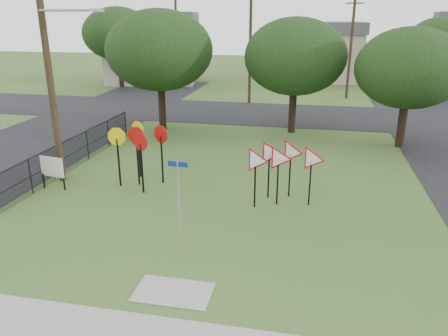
# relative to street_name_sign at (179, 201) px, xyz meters

# --- Properties ---
(ground) EXTENTS (140.00, 140.00, 0.00)m
(ground) POSITION_rel_street_name_sign_xyz_m (0.42, 0.35, -1.66)
(ground) COLOR #31531F
(street_left) EXTENTS (8.00, 50.00, 0.02)m
(street_left) POSITION_rel_street_name_sign_xyz_m (-11.58, 10.35, -1.65)
(street_left) COLOR black
(street_left) RESTS_ON ground
(street_far) EXTENTS (60.00, 8.00, 0.02)m
(street_far) POSITION_rel_street_name_sign_xyz_m (0.42, 20.35, -1.65)
(street_far) COLOR black
(street_far) RESTS_ON ground
(curb_pad) EXTENTS (2.00, 1.20, 0.02)m
(curb_pad) POSITION_rel_street_name_sign_xyz_m (0.42, -2.05, -1.65)
(curb_pad) COLOR gray
(curb_pad) RESTS_ON ground
(street_name_sign) EXTENTS (0.60, 0.07, 2.89)m
(street_name_sign) POSITION_rel_street_name_sign_xyz_m (0.00, 0.00, 0.00)
(street_name_sign) COLOR #9FA2A7
(street_name_sign) RESTS_ON ground
(stop_sign_cluster) EXTENTS (2.39, 2.12, 2.54)m
(stop_sign_cluster) POSITION_rel_street_name_sign_xyz_m (-3.31, 5.08, 0.21)
(stop_sign_cluster) COLOR black
(stop_sign_cluster) RESTS_ON ground
(yield_sign_cluster) EXTENTS (2.99, 1.62, 2.36)m
(yield_sign_cluster) POSITION_rel_street_name_sign_xyz_m (2.62, 4.40, 0.07)
(yield_sign_cluster) COLOR black
(yield_sign_cluster) RESTS_ON ground
(info_board) EXTENTS (1.11, 0.21, 1.39)m
(info_board) POSITION_rel_street_name_sign_xyz_m (-6.63, 3.82, -0.73)
(info_board) COLOR black
(info_board) RESTS_ON ground
(utility_pole_main) EXTENTS (3.55, 0.33, 10.00)m
(utility_pole_main) POSITION_rel_street_name_sign_xyz_m (-6.81, 4.85, 3.55)
(utility_pole_main) COLOR #382A1A
(utility_pole_main) RESTS_ON ground
(far_pole_a) EXTENTS (1.40, 0.24, 9.00)m
(far_pole_a) POSITION_rel_street_name_sign_xyz_m (-1.58, 24.35, 2.94)
(far_pole_a) COLOR #382A1A
(far_pole_a) RESTS_ON ground
(far_pole_b) EXTENTS (1.40, 0.24, 8.50)m
(far_pole_b) POSITION_rel_street_name_sign_xyz_m (6.42, 28.35, 2.69)
(far_pole_b) COLOR #382A1A
(far_pole_b) RESTS_ON ground
(far_pole_c) EXTENTS (1.40, 0.24, 9.00)m
(far_pole_c) POSITION_rel_street_name_sign_xyz_m (-9.58, 30.35, 2.94)
(far_pole_c) COLOR #382A1A
(far_pole_c) RESTS_ON ground
(fence_run) EXTENTS (0.05, 11.55, 1.50)m
(fence_run) POSITION_rel_street_name_sign_xyz_m (-7.18, 6.60, -0.88)
(fence_run) COLOR black
(fence_run) RESTS_ON ground
(house_left) EXTENTS (10.58, 8.88, 7.20)m
(house_left) POSITION_rel_street_name_sign_xyz_m (-13.58, 34.35, 1.99)
(house_left) COLOR #B3A590
(house_left) RESTS_ON ground
(house_mid) EXTENTS (8.40, 8.40, 6.20)m
(house_mid) POSITION_rel_street_name_sign_xyz_m (4.42, 40.35, 1.48)
(house_mid) COLOR #B3A590
(house_mid) RESTS_ON ground
(tree_near_left) EXTENTS (6.40, 6.40, 7.27)m
(tree_near_left) POSITION_rel_street_name_sign_xyz_m (-5.58, 14.35, 3.19)
(tree_near_left) COLOR black
(tree_near_left) RESTS_ON ground
(tree_near_mid) EXTENTS (6.00, 6.00, 6.80)m
(tree_near_mid) POSITION_rel_street_name_sign_xyz_m (2.42, 15.35, 2.88)
(tree_near_mid) COLOR black
(tree_near_mid) RESTS_ON ground
(tree_near_right) EXTENTS (5.60, 5.60, 6.33)m
(tree_near_right) POSITION_rel_street_name_sign_xyz_m (8.42, 13.35, 2.56)
(tree_near_right) COLOR black
(tree_near_right) RESTS_ON ground
(tree_far_left) EXTENTS (6.80, 6.80, 7.73)m
(tree_far_left) POSITION_rel_street_name_sign_xyz_m (-15.58, 30.35, 3.51)
(tree_far_left) COLOR black
(tree_far_left) RESTS_ON ground
(tree_far_right) EXTENTS (6.00, 6.00, 6.80)m
(tree_far_right) POSITION_rel_street_name_sign_xyz_m (14.42, 32.35, 2.88)
(tree_far_right) COLOR black
(tree_far_right) RESTS_ON ground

